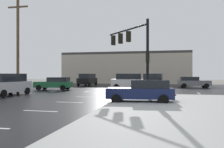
% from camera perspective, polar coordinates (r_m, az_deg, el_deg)
% --- Properties ---
extents(ground_plane, '(120.00, 120.00, 0.00)m').
position_cam_1_polar(ground_plane, '(26.47, -1.91, -4.35)').
color(ground_plane, slate).
extents(road_asphalt, '(44.00, 44.00, 0.02)m').
position_cam_1_polar(road_asphalt, '(26.47, -1.91, -4.33)').
color(road_asphalt, black).
rests_on(road_asphalt, ground_plane).
extents(snow_strip_curbside, '(4.00, 1.60, 0.06)m').
position_cam_1_polar(snow_strip_curbside, '(21.72, 8.40, -4.85)').
color(snow_strip_curbside, white).
rests_on(snow_strip_curbside, sidewalk_corner).
extents(lane_markings, '(36.15, 36.15, 0.01)m').
position_cam_1_polar(lane_markings, '(24.86, 0.01, -4.58)').
color(lane_markings, silver).
rests_on(lane_markings, road_asphalt).
extents(traffic_signal_mast, '(4.22, 4.76, 6.22)m').
position_cam_1_polar(traffic_signal_mast, '(20.62, 5.13, 6.81)').
color(traffic_signal_mast, black).
rests_on(traffic_signal_mast, sidewalk_corner).
extents(fire_hydrant, '(0.48, 0.26, 0.79)m').
position_cam_1_polar(fire_hydrant, '(17.88, 14.43, -4.73)').
color(fire_hydrant, red).
rests_on(fire_hydrant, sidewalk_corner).
extents(strip_building_background, '(27.12, 8.00, 6.64)m').
position_cam_1_polar(strip_building_background, '(52.50, 3.41, 1.44)').
color(strip_building_background, '#BCB29E').
rests_on(strip_building_background, ground_plane).
extents(suv_white, '(4.95, 2.48, 2.03)m').
position_cam_1_polar(suv_white, '(32.73, 4.07, -1.60)').
color(suv_white, white).
rests_on(suv_white, road_asphalt).
extents(suv_tan, '(2.31, 4.90, 2.03)m').
position_cam_1_polar(suv_tan, '(24.92, 10.00, -2.11)').
color(suv_tan, tan).
rests_on(suv_tan, road_asphalt).
extents(sedan_grey, '(4.63, 2.26, 1.58)m').
position_cam_1_polar(sedan_grey, '(36.58, 18.86, -1.80)').
color(sedan_grey, slate).
rests_on(sedan_grey, road_asphalt).
extents(sedan_navy, '(4.65, 2.34, 1.58)m').
position_cam_1_polar(sedan_navy, '(16.42, 7.32, -4.04)').
color(sedan_navy, '#141E47').
rests_on(sedan_navy, road_asphalt).
extents(sedan_green, '(4.64, 2.31, 1.58)m').
position_cam_1_polar(sedan_green, '(30.40, -13.60, -2.17)').
color(sedan_green, '#195933').
rests_on(sedan_green, road_asphalt).
extents(suv_silver, '(2.43, 4.94, 2.03)m').
position_cam_1_polar(suv_silver, '(24.05, -23.89, -2.19)').
color(suv_silver, '#B7BABF').
rests_on(suv_silver, road_asphalt).
extents(suv_black, '(2.37, 4.92, 2.03)m').
position_cam_1_polar(suv_black, '(40.59, -5.93, -1.29)').
color(suv_black, black).
rests_on(suv_black, road_asphalt).
extents(utility_pole_mid, '(2.20, 0.28, 9.63)m').
position_cam_1_polar(utility_pole_mid, '(26.08, -21.69, 6.66)').
color(utility_pole_mid, brown).
rests_on(utility_pole_mid, ground_plane).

